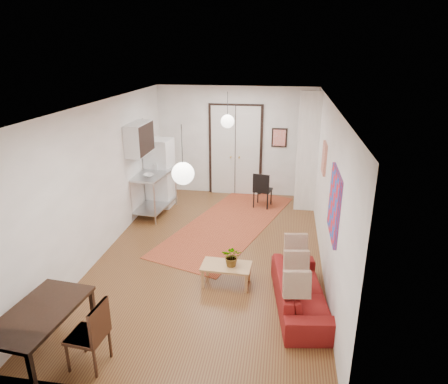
# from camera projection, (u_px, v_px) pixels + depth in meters

# --- Properties ---
(floor) EXTENTS (7.00, 7.00, 0.00)m
(floor) POSITION_uv_depth(u_px,v_px,m) (212.00, 252.00, 7.89)
(floor) COLOR brown
(floor) RESTS_ON ground
(ceiling) EXTENTS (4.20, 7.00, 0.02)m
(ceiling) POSITION_uv_depth(u_px,v_px,m) (211.00, 104.00, 6.90)
(ceiling) COLOR silver
(ceiling) RESTS_ON wall_back
(wall_back) EXTENTS (4.20, 0.02, 2.90)m
(wall_back) POSITION_uv_depth(u_px,v_px,m) (236.00, 142.00, 10.64)
(wall_back) COLOR white
(wall_back) RESTS_ON floor
(wall_front) EXTENTS (4.20, 0.02, 2.90)m
(wall_front) POSITION_uv_depth(u_px,v_px,m) (150.00, 289.00, 4.14)
(wall_front) COLOR white
(wall_front) RESTS_ON floor
(wall_left) EXTENTS (0.02, 7.00, 2.90)m
(wall_left) POSITION_uv_depth(u_px,v_px,m) (105.00, 178.00, 7.70)
(wall_left) COLOR white
(wall_left) RESTS_ON floor
(wall_right) EXTENTS (0.02, 7.00, 2.90)m
(wall_right) POSITION_uv_depth(u_px,v_px,m) (328.00, 189.00, 7.09)
(wall_right) COLOR white
(wall_right) RESTS_ON floor
(double_doors) EXTENTS (1.44, 0.06, 2.50)m
(double_doors) POSITION_uv_depth(u_px,v_px,m) (235.00, 151.00, 10.69)
(double_doors) COLOR silver
(double_doors) RESTS_ON wall_back
(stub_partition) EXTENTS (0.50, 0.10, 2.90)m
(stub_partition) POSITION_uv_depth(u_px,v_px,m) (308.00, 153.00, 9.49)
(stub_partition) COLOR white
(stub_partition) RESTS_ON floor
(wall_cabinet) EXTENTS (0.35, 1.00, 0.70)m
(wall_cabinet) POSITION_uv_depth(u_px,v_px,m) (139.00, 138.00, 8.91)
(wall_cabinet) COLOR silver
(wall_cabinet) RESTS_ON wall_left
(painting_popart) EXTENTS (0.05, 1.00, 1.00)m
(painting_popart) POSITION_uv_depth(u_px,v_px,m) (334.00, 204.00, 5.86)
(painting_popart) COLOR red
(painting_popart) RESTS_ON wall_right
(painting_abstract) EXTENTS (0.05, 0.50, 0.60)m
(painting_abstract) POSITION_uv_depth(u_px,v_px,m) (324.00, 158.00, 7.71)
(painting_abstract) COLOR beige
(painting_abstract) RESTS_ON wall_right
(poster_back) EXTENTS (0.40, 0.03, 0.50)m
(poster_back) POSITION_uv_depth(u_px,v_px,m) (279.00, 138.00, 10.39)
(poster_back) COLOR red
(poster_back) RESTS_ON wall_back
(print_left) EXTENTS (0.03, 0.44, 0.54)m
(print_left) POSITION_uv_depth(u_px,v_px,m) (141.00, 132.00, 9.38)
(print_left) COLOR #9B6F40
(print_left) RESTS_ON wall_left
(pendant_back) EXTENTS (0.30, 0.30, 0.80)m
(pendant_back) POSITION_uv_depth(u_px,v_px,m) (228.00, 121.00, 8.98)
(pendant_back) COLOR silver
(pendant_back) RESTS_ON ceiling
(pendant_front) EXTENTS (0.30, 0.30, 0.80)m
(pendant_front) POSITION_uv_depth(u_px,v_px,m) (183.00, 173.00, 5.26)
(pendant_front) COLOR silver
(pendant_front) RESTS_ON ceiling
(kilim_rug) EXTENTS (2.92, 4.71, 0.01)m
(kilim_rug) POSITION_uv_depth(u_px,v_px,m) (229.00, 224.00, 9.16)
(kilim_rug) COLOR #AC4E2B
(kilim_rug) RESTS_ON floor
(sofa) EXTENTS (0.99, 1.96, 0.55)m
(sofa) POSITION_uv_depth(u_px,v_px,m) (301.00, 291.00, 6.15)
(sofa) COLOR maroon
(sofa) RESTS_ON floor
(coffee_table) EXTENTS (0.84, 0.49, 0.37)m
(coffee_table) POSITION_uv_depth(u_px,v_px,m) (226.00, 268.00, 6.73)
(coffee_table) COLOR tan
(coffee_table) RESTS_ON floor
(potted_plant) EXTENTS (0.33, 0.29, 0.36)m
(potted_plant) POSITION_uv_depth(u_px,v_px,m) (232.00, 256.00, 6.63)
(potted_plant) COLOR #377132
(potted_plant) RESTS_ON coffee_table
(kitchen_counter) EXTENTS (0.82, 1.41, 1.03)m
(kitchen_counter) POSITION_uv_depth(u_px,v_px,m) (154.00, 186.00, 9.55)
(kitchen_counter) COLOR #B2B4B6
(kitchen_counter) RESTS_ON floor
(bowl) EXTENTS (0.27, 0.27, 0.06)m
(bowl) POSITION_uv_depth(u_px,v_px,m) (149.00, 175.00, 9.14)
(bowl) COLOR silver
(bowl) RESTS_ON kitchen_counter
(soap_bottle) EXTENTS (0.11, 0.11, 0.21)m
(soap_bottle) POSITION_uv_depth(u_px,v_px,m) (156.00, 165.00, 9.63)
(soap_bottle) COLOR teal
(soap_bottle) RESTS_ON kitchen_counter
(fridge) EXTENTS (0.66, 0.66, 1.71)m
(fridge) POSITION_uv_depth(u_px,v_px,m) (160.00, 173.00, 9.99)
(fridge) COLOR white
(fridge) RESTS_ON floor
(dining_table) EXTENTS (0.88, 1.40, 0.74)m
(dining_table) POSITION_uv_depth(u_px,v_px,m) (40.00, 317.00, 4.97)
(dining_table) COLOR black
(dining_table) RESTS_ON floor
(dining_chair_near) EXTENTS (0.48, 0.64, 0.92)m
(dining_chair_near) POSITION_uv_depth(u_px,v_px,m) (90.00, 325.00, 5.02)
(dining_chair_near) COLOR #361B11
(dining_chair_near) RESTS_ON floor
(dining_chair_far) EXTENTS (0.48, 0.64, 0.92)m
(dining_chair_far) POSITION_uv_depth(u_px,v_px,m) (90.00, 325.00, 5.01)
(dining_chair_far) COLOR #361B11
(dining_chair_far) RESTS_ON floor
(black_side_chair) EXTENTS (0.49, 0.50, 0.91)m
(black_side_chair) POSITION_uv_depth(u_px,v_px,m) (263.00, 186.00, 10.07)
(black_side_chair) COLOR black
(black_side_chair) RESTS_ON floor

